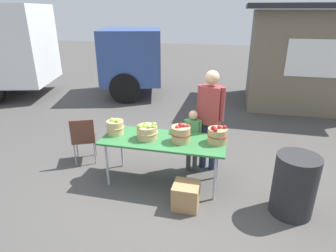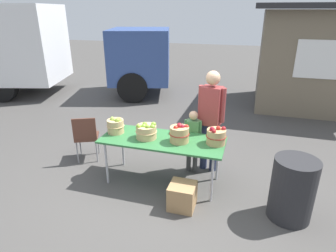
{
  "view_description": "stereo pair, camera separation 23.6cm",
  "coord_description": "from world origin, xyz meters",
  "px_view_note": "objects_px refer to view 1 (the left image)",
  "views": [
    {
      "loc": [
        0.99,
        -3.85,
        2.59
      ],
      "look_at": [
        0.0,
        0.3,
        0.85
      ],
      "focal_mm": 30.53,
      "sensor_mm": 36.0,
      "label": 1
    },
    {
      "loc": [
        1.22,
        -3.79,
        2.59
      ],
      "look_at": [
        0.0,
        0.3,
        0.85
      ],
      "focal_mm": 30.53,
      "sensor_mm": 36.0,
      "label": 2
    }
  ],
  "objects_px": {
    "folding_chair": "(84,137)",
    "vendor_adult": "(210,113)",
    "apple_basket_red_1": "(217,135)",
    "trash_barrel": "(294,185)",
    "apple_basket_green_0": "(115,127)",
    "produce_crate": "(186,195)",
    "apple_basket_red_0": "(181,133)",
    "market_table": "(163,142)",
    "box_truck": "(14,48)",
    "apple_basket_green_1": "(147,132)",
    "child_customer": "(192,136)"
  },
  "relations": [
    {
      "from": "vendor_adult",
      "to": "child_customer",
      "type": "relative_size",
      "value": 1.58
    },
    {
      "from": "market_table",
      "to": "box_truck",
      "type": "distance_m",
      "value": 6.94
    },
    {
      "from": "apple_basket_red_1",
      "to": "trash_barrel",
      "type": "height_order",
      "value": "apple_basket_red_1"
    },
    {
      "from": "child_customer",
      "to": "market_table",
      "type": "bearing_deg",
      "value": 47.0
    },
    {
      "from": "market_table",
      "to": "apple_basket_green_1",
      "type": "relative_size",
      "value": 5.71
    },
    {
      "from": "apple_basket_red_0",
      "to": "trash_barrel",
      "type": "distance_m",
      "value": 1.7
    },
    {
      "from": "market_table",
      "to": "produce_crate",
      "type": "xyz_separation_m",
      "value": [
        0.46,
        -0.55,
        -0.53
      ]
    },
    {
      "from": "box_truck",
      "to": "folding_chair",
      "type": "xyz_separation_m",
      "value": [
        4.19,
        -3.55,
        -0.98
      ]
    },
    {
      "from": "apple_basket_green_0",
      "to": "folding_chair",
      "type": "bearing_deg",
      "value": 160.7
    },
    {
      "from": "market_table",
      "to": "produce_crate",
      "type": "distance_m",
      "value": 0.89
    },
    {
      "from": "folding_chair",
      "to": "trash_barrel",
      "type": "height_order",
      "value": "same"
    },
    {
      "from": "apple_basket_green_1",
      "to": "vendor_adult",
      "type": "xyz_separation_m",
      "value": [
        0.89,
        0.63,
        0.15
      ]
    },
    {
      "from": "apple_basket_green_0",
      "to": "trash_barrel",
      "type": "bearing_deg",
      "value": -7.66
    },
    {
      "from": "apple_basket_red_0",
      "to": "produce_crate",
      "type": "bearing_deg",
      "value": -70.48
    },
    {
      "from": "apple_basket_green_1",
      "to": "child_customer",
      "type": "height_order",
      "value": "child_customer"
    },
    {
      "from": "apple_basket_green_1",
      "to": "produce_crate",
      "type": "xyz_separation_m",
      "value": [
        0.71,
        -0.52,
        -0.69
      ]
    },
    {
      "from": "vendor_adult",
      "to": "trash_barrel",
      "type": "distance_m",
      "value": 1.66
    },
    {
      "from": "child_customer",
      "to": "box_truck",
      "type": "relative_size",
      "value": 0.14
    },
    {
      "from": "market_table",
      "to": "trash_barrel",
      "type": "height_order",
      "value": "trash_barrel"
    },
    {
      "from": "child_customer",
      "to": "produce_crate",
      "type": "height_order",
      "value": "child_customer"
    },
    {
      "from": "apple_basket_red_0",
      "to": "trash_barrel",
      "type": "height_order",
      "value": "apple_basket_red_0"
    },
    {
      "from": "market_table",
      "to": "vendor_adult",
      "type": "bearing_deg",
      "value": 43.02
    },
    {
      "from": "folding_chair",
      "to": "trash_barrel",
      "type": "bearing_deg",
      "value": 145.11
    },
    {
      "from": "vendor_adult",
      "to": "child_customer",
      "type": "distance_m",
      "value": 0.48
    },
    {
      "from": "apple_basket_green_0",
      "to": "apple_basket_green_1",
      "type": "relative_size",
      "value": 0.85
    },
    {
      "from": "child_customer",
      "to": "folding_chair",
      "type": "relative_size",
      "value": 1.27
    },
    {
      "from": "box_truck",
      "to": "produce_crate",
      "type": "height_order",
      "value": "box_truck"
    },
    {
      "from": "vendor_adult",
      "to": "produce_crate",
      "type": "bearing_deg",
      "value": 91.56
    },
    {
      "from": "produce_crate",
      "to": "apple_basket_red_0",
      "type": "bearing_deg",
      "value": 109.52
    },
    {
      "from": "apple_basket_green_0",
      "to": "produce_crate",
      "type": "distance_m",
      "value": 1.54
    },
    {
      "from": "child_customer",
      "to": "box_truck",
      "type": "bearing_deg",
      "value": -31.75
    },
    {
      "from": "vendor_adult",
      "to": "trash_barrel",
      "type": "xyz_separation_m",
      "value": [
        1.24,
        -0.93,
        -0.59
      ]
    },
    {
      "from": "market_table",
      "to": "box_truck",
      "type": "relative_size",
      "value": 0.24
    },
    {
      "from": "apple_basket_red_0",
      "to": "vendor_adult",
      "type": "bearing_deg",
      "value": 58.95
    },
    {
      "from": "apple_basket_green_0",
      "to": "trash_barrel",
      "type": "height_order",
      "value": "apple_basket_green_0"
    },
    {
      "from": "box_truck",
      "to": "apple_basket_green_0",
      "type": "bearing_deg",
      "value": -53.38
    },
    {
      "from": "trash_barrel",
      "to": "box_truck",
      "type": "bearing_deg",
      "value": 151.24
    },
    {
      "from": "apple_basket_red_0",
      "to": "vendor_adult",
      "type": "relative_size",
      "value": 0.18
    },
    {
      "from": "apple_basket_red_0",
      "to": "apple_basket_red_1",
      "type": "relative_size",
      "value": 1.01
    },
    {
      "from": "market_table",
      "to": "apple_basket_red_0",
      "type": "bearing_deg",
      "value": -2.94
    },
    {
      "from": "apple_basket_green_0",
      "to": "apple_basket_red_0",
      "type": "distance_m",
      "value": 1.07
    },
    {
      "from": "market_table",
      "to": "vendor_adult",
      "type": "distance_m",
      "value": 0.93
    },
    {
      "from": "folding_chair",
      "to": "vendor_adult",
      "type": "bearing_deg",
      "value": 163.58
    },
    {
      "from": "apple_basket_green_0",
      "to": "child_customer",
      "type": "relative_size",
      "value": 0.26
    },
    {
      "from": "market_table",
      "to": "apple_basket_green_1",
      "type": "height_order",
      "value": "apple_basket_green_1"
    },
    {
      "from": "apple_basket_red_0",
      "to": "produce_crate",
      "type": "height_order",
      "value": "apple_basket_red_0"
    },
    {
      "from": "apple_basket_green_0",
      "to": "vendor_adult",
      "type": "xyz_separation_m",
      "value": [
        1.43,
        0.57,
        0.14
      ]
    },
    {
      "from": "apple_basket_red_0",
      "to": "child_customer",
      "type": "relative_size",
      "value": 0.28
    },
    {
      "from": "folding_chair",
      "to": "child_customer",
      "type": "bearing_deg",
      "value": 160.32
    },
    {
      "from": "apple_basket_red_1",
      "to": "apple_basket_green_0",
      "type": "bearing_deg",
      "value": -178.45
    }
  ]
}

